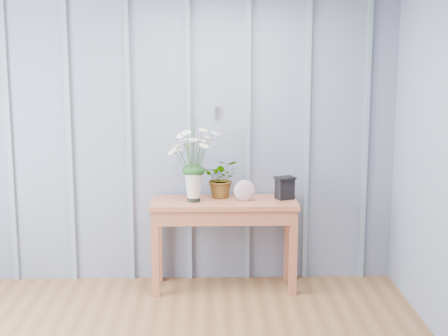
{
  "coord_description": "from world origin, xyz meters",
  "views": [
    {
      "loc": [
        0.4,
        -3.48,
        2.04
      ],
      "look_at": [
        0.54,
        1.94,
        1.03
      ],
      "focal_mm": 55.0,
      "sensor_mm": 36.0,
      "label": 1
    }
  ],
  "objects_px": {
    "daisy_vase": "(193,151)",
    "carved_box": "(285,188)",
    "felt_disc_vessel": "(245,191)",
    "sideboard": "(224,214)"
  },
  "relations": [
    {
      "from": "daisy_vase",
      "to": "felt_disc_vessel",
      "type": "bearing_deg",
      "value": -0.46
    },
    {
      "from": "daisy_vase",
      "to": "carved_box",
      "type": "xyz_separation_m",
      "value": [
        0.75,
        0.06,
        -0.32
      ]
    },
    {
      "from": "sideboard",
      "to": "carved_box",
      "type": "bearing_deg",
      "value": 4.25
    },
    {
      "from": "daisy_vase",
      "to": "carved_box",
      "type": "distance_m",
      "value": 0.82
    },
    {
      "from": "sideboard",
      "to": "carved_box",
      "type": "height_order",
      "value": "carved_box"
    },
    {
      "from": "carved_box",
      "to": "felt_disc_vessel",
      "type": "bearing_deg",
      "value": -169.23
    },
    {
      "from": "sideboard",
      "to": "carved_box",
      "type": "distance_m",
      "value": 0.55
    },
    {
      "from": "daisy_vase",
      "to": "carved_box",
      "type": "height_order",
      "value": "daisy_vase"
    },
    {
      "from": "sideboard",
      "to": "carved_box",
      "type": "relative_size",
      "value": 6.41
    },
    {
      "from": "carved_box",
      "to": "sideboard",
      "type": "bearing_deg",
      "value": -175.75
    }
  ]
}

